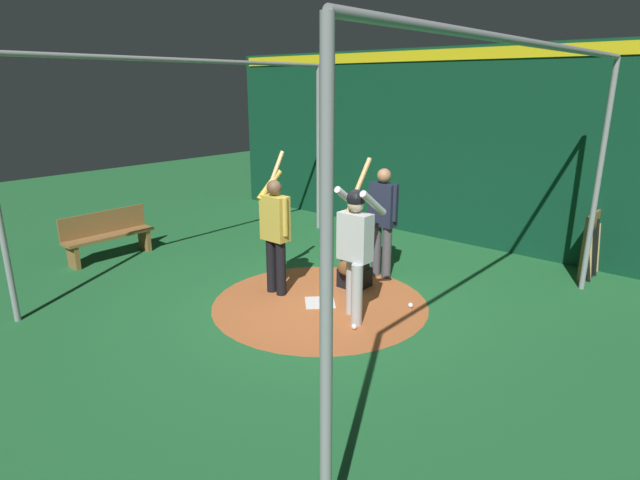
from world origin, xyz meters
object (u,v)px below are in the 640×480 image
Objects in this scene: baseball_1 at (411,305)px; umpire at (383,217)px; home_plate at (320,302)px; bench at (108,234)px; bat_rack at (594,244)px; batter at (355,242)px; visitor at (275,229)px; baseball_0 at (354,327)px; catcher at (353,264)px.

umpire is at bearing -126.77° from baseball_1.
home_plate is 0.26× the size of bench.
umpire reaches higher than bat_rack.
home_plate is 0.20× the size of batter.
visitor reaches higher than baseball_0.
umpire is at bearing -46.23° from bat_rack.
batter is 1.33× the size of bench.
batter reaches higher than bench.
bat_rack is (-2.44, 2.54, -0.51)m from umpire.
bench is (1.74, -4.19, 0.05)m from catcher.
baseball_0 is (4.26, -1.71, -0.45)m from bat_rack.
baseball_0 is at bearing 24.66° from umpire.
catcher is at bearing -142.11° from batter.
bench is (4.86, -6.78, -0.05)m from bat_rack.
bench is 5.54m from baseball_1.
baseball_1 reaches higher than home_plate.
visitor is (1.60, -0.79, -0.00)m from umpire.
batter reaches higher than baseball_1.
visitor is (0.92, -0.74, 0.61)m from catcher.
batter is at bearing 21.96° from umpire.
batter is at bearing 83.89° from home_plate.
batter reaches higher than visitor.
batter is 4.98m from bench.
bat_rack is at bearing 133.77° from umpire.
umpire is 0.85× the size of visitor.
baseball_1 is (3.21, -1.51, -0.45)m from bat_rack.
home_plate is 5.68× the size of baseball_0.
batter is 1.42m from visitor.
baseball_1 is (-0.83, 1.83, -0.96)m from visitor.
baseball_0 is at bearing 82.44° from visitor.
bat_rack reaches higher than catcher.
baseball_0 reaches higher than home_plate.
visitor is 3.59m from bench.
bench is (0.87, -4.86, -0.63)m from batter.
bench reaches higher than baseball_0.
umpire is (-1.48, 0.04, 0.99)m from home_plate.
baseball_1 is at bearing 169.29° from baseball_0.
visitor is 28.14× the size of baseball_0.
baseball_1 is (-1.65, 5.27, -0.40)m from bench.
catcher is at bearing -4.12° from umpire.
bat_rack is at bearing 154.86° from baseball_1.
baseball_1 is at bearing 107.38° from bench.
batter is 28.41× the size of baseball_0.
baseball_1 is (-0.71, 1.07, 0.03)m from home_plate.
catcher is 0.83× the size of bat_rack.
baseball_1 is at bearing 114.59° from visitor.
batter reaches higher than umpire.
bat_rack is (-3.99, 1.92, -0.58)m from batter.
umpire is at bearing 153.95° from visitor.
umpire reaches higher than catcher.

